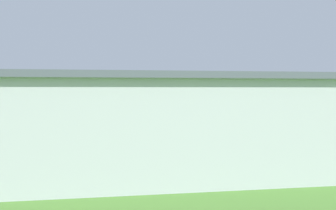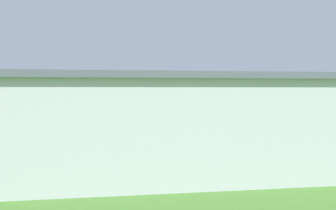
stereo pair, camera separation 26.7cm
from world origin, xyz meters
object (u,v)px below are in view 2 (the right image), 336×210
person_watching_takeoff (192,126)px  person_by_parked_cars (322,126)px  biplane (143,94)px  car_yellow (68,133)px  hangar (263,121)px  car_blue (1,135)px  windsock (258,92)px  person_walking_on_apron (270,128)px  person_beside_truck (323,128)px  person_at_fence_line (144,127)px

person_watching_takeoff → person_by_parked_cars: 15.54m
biplane → car_yellow: 19.49m
hangar → biplane: size_ratio=4.62×
car_blue → person_watching_takeoff: bearing=-164.1°
car_blue → car_yellow: bearing=-175.3°
windsock → hangar: bearing=68.9°
windsock → person_watching_takeoff: bearing=47.0°
person_walking_on_apron → person_beside_truck: 6.49m
car_yellow → hangar: bearing=136.3°
person_by_parked_cars → windsock: 16.75m
car_blue → windsock: bearing=-148.5°
biplane → hangar: bearing=100.5°
person_by_parked_cars → biplane: bearing=-33.2°
person_beside_truck → person_walking_on_apron: bearing=1.6°
car_blue → person_by_parked_cars: car_blue is taller
hangar → car_yellow: 19.96m
car_blue → person_walking_on_apron: size_ratio=2.89×
hangar → car_yellow: size_ratio=7.99×
person_walking_on_apron → person_beside_truck: (-6.49, -0.18, -0.04)m
hangar → person_by_parked_cars: 22.88m
hangar → car_yellow: hangar is taller
person_watching_takeoff → car_blue: bearing=15.9°
biplane → person_by_parked_cars: biplane is taller
person_at_fence_line → person_walking_on_apron: (-13.80, 2.21, -0.05)m
car_yellow → person_at_fence_line: size_ratio=2.33×
hangar → person_by_parked_cars: (-14.54, -17.52, -2.22)m
biplane → person_at_fence_line: biplane is taller
person_watching_takeoff → windsock: size_ratio=0.32×
biplane → person_by_parked_cars: bearing=146.8°
person_by_parked_cars → windsock: (1.54, -16.20, 3.99)m
car_yellow → person_at_fence_line: bearing=-150.8°
person_beside_truck → hangar: bearing=49.4°
person_at_fence_line → person_walking_on_apron: bearing=170.9°
windsock → car_blue: bearing=31.5°
person_walking_on_apron → windsock: size_ratio=0.31×
biplane → person_watching_takeoff: 13.43m
hangar → car_blue: size_ratio=6.78×
biplane → person_walking_on_apron: bearing=131.0°
person_by_parked_cars → person_walking_on_apron: bearing=12.8°
person_watching_takeoff → person_by_parked_cars: bearing=175.4°
person_by_parked_cars → windsock: bearing=-84.6°
car_blue → windsock: (-33.41, -20.51, 3.89)m
car_yellow → person_beside_truck: size_ratio=2.56×
person_at_fence_line → person_watching_takeoff: person_at_fence_line is taller
biplane → person_beside_truck: biplane is taller
person_by_parked_cars → person_walking_on_apron: size_ratio=0.95×
hangar → person_at_fence_line: 19.34m
car_yellow → person_by_parked_cars: bearing=-172.5°
biplane → windsock: size_ratio=1.31×
car_blue → person_walking_on_apron: car_blue is taller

